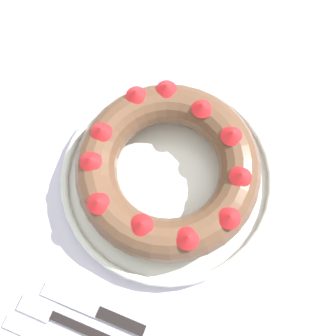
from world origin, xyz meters
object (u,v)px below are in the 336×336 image
object	(u,v)px
bundt_cake	(168,168)
cake_knife	(100,312)
serving_dish	(168,177)
fork	(67,322)

from	to	relation	value
bundt_cake	cake_knife	xyz separation A→B (m)	(-0.23, 0.02, -0.06)
serving_dish	fork	distance (m)	0.27
bundt_cake	cake_knife	size ratio (longest dim) A/B	1.71
bundt_cake	cake_knife	world-z (taller)	bundt_cake
serving_dish	fork	bearing A→B (deg)	167.42
serving_dish	cake_knife	distance (m)	0.23
serving_dish	cake_knife	bearing A→B (deg)	175.53
fork	cake_knife	bearing A→B (deg)	-57.40
cake_knife	fork	bearing A→B (deg)	126.02
bundt_cake	fork	xyz separation A→B (m)	(-0.26, 0.06, -0.06)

